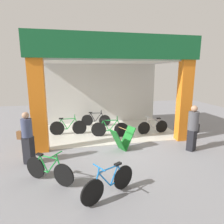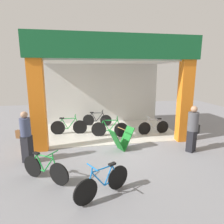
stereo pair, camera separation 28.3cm
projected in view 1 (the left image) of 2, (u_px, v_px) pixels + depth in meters
The scene contains 11 objects.
ground_plane at pixel (117, 145), 7.79m from camera, with size 20.42×20.42×0.00m, color gray.
shop_facade at pixel (108, 85), 9.06m from camera, with size 6.41×3.94×4.19m.
bicycle_inside_0 at pixel (153, 127), 9.12m from camera, with size 1.51×0.42×0.83m.
bicycle_inside_1 at pixel (68, 127), 8.93m from camera, with size 1.65×0.45×0.91m.
bicycle_inside_2 at pixel (110, 129), 8.64m from camera, with size 1.63×0.55×0.92m.
bicycle_inside_3 at pixel (96, 120), 10.35m from camera, with size 1.50×0.50×0.85m.
bicycle_parked_0 at pixel (109, 183), 4.56m from camera, with size 1.37×0.79×0.85m.
bicycle_parked_1 at pixel (49, 170), 5.15m from camera, with size 1.27×0.97×0.86m.
sandwich_board_sign at pixel (123, 139), 7.23m from camera, with size 1.01×0.75×0.85m.
pedestrian_0 at pixel (193, 127), 7.12m from camera, with size 0.69×0.58×1.69m.
pedestrian_2 at pixel (27, 138), 6.07m from camera, with size 0.57×0.44×1.68m.
Camera 1 is at (-1.76, -7.13, 2.92)m, focal length 31.36 mm.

